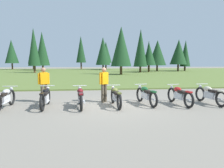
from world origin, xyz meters
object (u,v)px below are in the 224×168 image
(motorcycle_olive, at_px, (116,96))
(motorcycle_silver, at_px, (5,98))
(rider_in_hivis_vest, at_px, (104,83))
(motorcycle_british_green, at_px, (146,95))
(motorcycle_cream, at_px, (210,94))
(motorcycle_black, at_px, (45,97))
(motorcycle_red, at_px, (179,95))
(rider_with_back_turned, at_px, (44,83))
(motorcycle_maroon, at_px, (80,97))

(motorcycle_olive, bearing_deg, motorcycle_silver, 178.93)
(motorcycle_olive, distance_m, rider_in_hivis_vest, 1.15)
(motorcycle_olive, xyz_separation_m, rider_in_hivis_vest, (-0.45, 0.92, 0.51))
(motorcycle_british_green, distance_m, motorcycle_cream, 2.98)
(motorcycle_black, xyz_separation_m, motorcycle_olive, (3.01, -0.10, 0.00))
(motorcycle_red, bearing_deg, rider_with_back_turned, 168.70)
(motorcycle_silver, bearing_deg, motorcycle_british_green, 1.31)
(motorcycle_silver, height_order, motorcycle_british_green, same)
(motorcycle_silver, height_order, rider_with_back_turned, rider_with_back_turned)
(motorcycle_black, distance_m, rider_with_back_turned, 1.27)
(motorcycle_british_green, relative_size, motorcycle_cream, 0.99)
(motorcycle_british_green, xyz_separation_m, motorcycle_red, (1.48, -0.25, 0.00))
(motorcycle_red, relative_size, rider_with_back_turned, 1.26)
(motorcycle_red, distance_m, rider_with_back_turned, 6.34)
(motorcycle_silver, distance_m, motorcycle_red, 7.53)
(motorcycle_olive, distance_m, motorcycle_cream, 4.39)
(motorcycle_silver, distance_m, rider_in_hivis_vest, 4.29)
(motorcycle_red, xyz_separation_m, rider_in_hivis_vest, (-3.35, 0.94, 0.51))
(motorcycle_maroon, relative_size, motorcycle_olive, 1.00)
(motorcycle_black, distance_m, motorcycle_red, 5.90)
(motorcycle_maroon, relative_size, rider_in_hivis_vest, 1.26)
(motorcycle_british_green, distance_m, motorcycle_red, 1.50)
(motorcycle_olive, height_order, motorcycle_red, same)
(motorcycle_silver, bearing_deg, motorcycle_cream, -0.36)
(motorcycle_maroon, bearing_deg, motorcycle_black, 174.31)
(motorcycle_maroon, xyz_separation_m, motorcycle_cream, (5.92, 0.08, 0.00))
(motorcycle_cream, xyz_separation_m, rider_in_hivis_vest, (-4.84, 0.89, 0.51))
(motorcycle_maroon, relative_size, motorcycle_red, 1.00)
(motorcycle_black, height_order, motorcycle_olive, same)
(motorcycle_maroon, distance_m, rider_with_back_turned, 2.24)
(rider_in_hivis_vest, distance_m, rider_with_back_turned, 2.86)
(motorcycle_cream, relative_size, rider_in_hivis_vest, 1.26)
(motorcycle_olive, xyz_separation_m, rider_with_back_turned, (-3.30, 1.22, 0.51))
(motorcycle_black, distance_m, motorcycle_olive, 3.01)
(motorcycle_silver, height_order, motorcycle_black, same)
(motorcycle_cream, distance_m, rider_with_back_turned, 7.80)
(motorcycle_silver, distance_m, motorcycle_olive, 4.63)
(motorcycle_maroon, distance_m, motorcycle_olive, 1.53)
(motorcycle_olive, xyz_separation_m, motorcycle_cream, (4.39, 0.03, 0.00))
(motorcycle_british_green, xyz_separation_m, rider_with_back_turned, (-4.72, 0.99, 0.51))
(motorcycle_silver, relative_size, motorcycle_olive, 1.00)
(motorcycle_cream, bearing_deg, motorcycle_black, 179.49)
(motorcycle_black, xyz_separation_m, motorcycle_maroon, (1.48, -0.15, 0.00))
(motorcycle_silver, bearing_deg, motorcycle_olive, -1.07)
(motorcycle_maroon, xyz_separation_m, rider_with_back_turned, (-1.77, 1.27, 0.51))
(motorcycle_olive, height_order, rider_in_hivis_vest, rider_in_hivis_vest)
(motorcycle_maroon, distance_m, motorcycle_cream, 5.92)
(motorcycle_red, bearing_deg, motorcycle_black, 178.87)
(motorcycle_red, bearing_deg, rider_in_hivis_vest, 164.30)
(motorcycle_maroon, relative_size, motorcycle_cream, 1.00)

